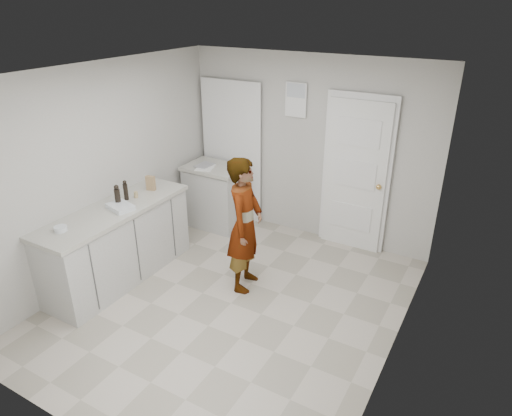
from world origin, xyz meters
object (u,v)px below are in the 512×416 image
Objects in this scene: oil_cruet_a at (117,196)px; egg_bowl at (61,229)px; baking_dish at (120,207)px; person at (245,225)px; spice_jar at (136,195)px; oil_cruet_b at (126,190)px; cake_mix_box at (151,183)px.

egg_bowl is (-0.06, -0.75, -0.10)m from oil_cruet_a.
oil_cruet_a reaches higher than baking_dish.
person is at bearing 23.67° from baking_dish.
person is at bearing 9.84° from spice_jar.
spice_jar is at bearing 88.49° from oil_cruet_a.
oil_cruet_b reaches higher than spice_jar.
person is 6.48× the size of oil_cruet_b.
cake_mix_box is 0.61m from baking_dish.
egg_bowl is (-0.15, -0.70, 0.00)m from baking_dish.
baking_dish is (-1.31, -0.57, 0.15)m from person.
cake_mix_box reaches higher than spice_jar.
baking_dish is at bearing -77.44° from spice_jar.
baking_dish reaches higher than egg_bowl.
baking_dish is at bearing 78.30° from egg_bowl.
oil_cruet_b is at bearing -119.07° from spice_jar.
cake_mix_box is 0.52× the size of baking_dish.
cake_mix_box reaches higher than egg_bowl.
person is at bearing 41.25° from egg_bowl.
spice_jar is 0.14m from oil_cruet_b.
spice_jar is 0.21× the size of baking_dish.
person is 6.07× the size of oil_cruet_a.
person is 1.50m from oil_cruet_b.
egg_bowl is at bearing -93.92° from spice_jar.
oil_cruet_a is 0.76m from egg_bowl.
spice_jar is at bearing 60.93° from oil_cruet_b.
baking_dish is (0.07, -0.33, -0.01)m from spice_jar.
spice_jar is 0.56× the size of egg_bowl.
egg_bowl is at bearing -90.87° from oil_cruet_b.
oil_cruet_a reaches higher than oil_cruet_b.
person reaches higher than baking_dish.
spice_jar reaches higher than baking_dish.
oil_cruet_b is (-1.44, -0.34, 0.25)m from person.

